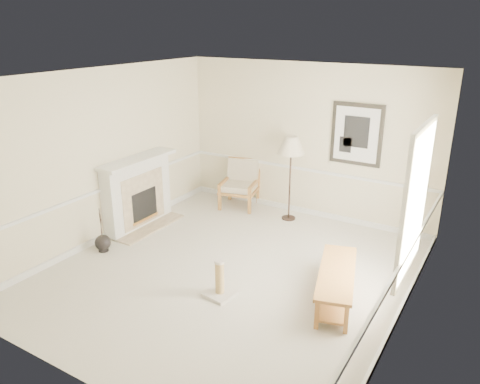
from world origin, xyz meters
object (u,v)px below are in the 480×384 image
Objects in this scene: floor_lamp at (291,148)px; scratching_post at (220,284)px; bench at (336,281)px; floor_vase at (103,243)px; armchair at (241,181)px.

scratching_post is at bearing -83.19° from floor_lamp.
floor_lamp is 3.03m from bench.
floor_lamp reaches higher than floor_vase.
scratching_post is at bearing -77.16° from armchair.
armchair is at bearing 116.21° from scratching_post.
bench is (3.79, 0.60, 0.15)m from floor_vase.
bench is (2.92, -2.37, -0.21)m from armchair.
scratching_post is (1.52, -3.09, -0.33)m from armchair.
floor_vase reaches higher than scratching_post.
floor_vase is 0.82× the size of armchair.
floor_lamp is (1.17, -0.17, 0.90)m from armchair.
floor_vase is 0.48× the size of bench.
floor_vase is at bearing 177.14° from scratching_post.
armchair is 1.72× the size of scratching_post.
floor_lamp reaches higher than bench.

